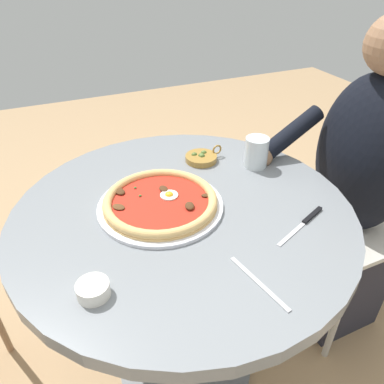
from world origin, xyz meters
name	(u,v)px	position (x,y,z in m)	size (l,w,h in m)	color
ground_plane	(186,361)	(0.00, 0.00, -0.01)	(6.00, 6.00, 0.02)	tan
dining_table	(184,250)	(0.00, 0.00, 0.56)	(0.92, 0.92, 0.71)	gray
pizza_on_plate	(160,202)	(0.05, -0.03, 0.73)	(0.34, 0.34, 0.03)	white
water_glass	(256,154)	(-0.30, -0.12, 0.75)	(0.07, 0.07, 0.10)	silver
steak_knife	(307,220)	(-0.27, 0.18, 0.72)	(0.19, 0.09, 0.01)	silver
ramekin_capers	(93,289)	(0.28, 0.20, 0.73)	(0.07, 0.07, 0.03)	white
olive_pan	(202,158)	(-0.15, -0.22, 0.72)	(0.13, 0.10, 0.04)	olive
fork_utensil	(259,283)	(-0.04, 0.31, 0.71)	(0.04, 0.18, 0.00)	#BCBCC1
diner_person	(347,209)	(-0.64, -0.01, 0.51)	(0.49, 0.36, 1.16)	#282833
cafe_chair_diner	(381,191)	(-0.79, -0.01, 0.55)	(0.44, 0.44, 0.91)	beige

